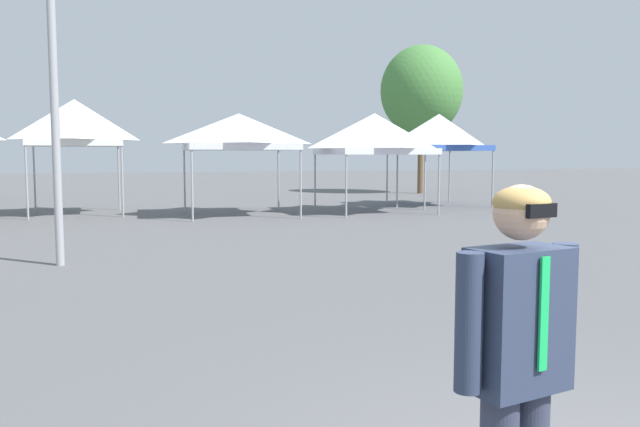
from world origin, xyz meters
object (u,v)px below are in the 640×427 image
Objects in this scene: canopy_tent_far_left at (75,123)px; tree_behind_tents_left at (422,91)px; canopy_tent_behind_center at (439,132)px; canopy_tent_far_right at (374,134)px; person_foreground at (517,363)px; canopy_tent_behind_right at (239,132)px.

tree_behind_tents_left is (15.65, 6.80, 2.11)m from canopy_tent_far_left.
canopy_tent_behind_center is at bearing -1.87° from canopy_tent_far_left.
canopy_tent_behind_center is (3.35, 1.77, 0.15)m from canopy_tent_far_right.
canopy_tent_far_left reaches higher than canopy_tent_behind_center.
canopy_tent_far_left is 2.05× the size of person_foreground.
canopy_tent_far_right reaches higher than canopy_tent_behind_right.
canopy_tent_far_left is at bearing 166.85° from canopy_tent_far_right.
tree_behind_tents_left is at bearing 67.67° from canopy_tent_behind_center.
canopy_tent_far_right is at bearing -152.19° from canopy_tent_behind_center.
canopy_tent_far_left is at bearing -156.51° from tree_behind_tents_left.
canopy_tent_far_right is at bearing -13.15° from canopy_tent_far_left.
canopy_tent_behind_center is at bearing -112.33° from tree_behind_tents_left.
tree_behind_tents_left is (10.77, 8.67, 2.40)m from canopy_tent_behind_right.
canopy_tent_far_left is at bearing 97.45° from person_foreground.
tree_behind_tents_left is at bearing 63.62° from person_foreground.
canopy_tent_far_right is at bearing -4.05° from canopy_tent_behind_right.
canopy_tent_behind_right is 1.02× the size of canopy_tent_behind_center.
canopy_tent_behind_center is at bearing 27.81° from canopy_tent_far_right.
person_foreground is at bearing -117.84° from canopy_tent_behind_center.
canopy_tent_far_right is 18.74m from person_foreground.
canopy_tent_far_left is 1.05× the size of canopy_tent_behind_right.
canopy_tent_behind_right is 7.94m from canopy_tent_behind_center.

